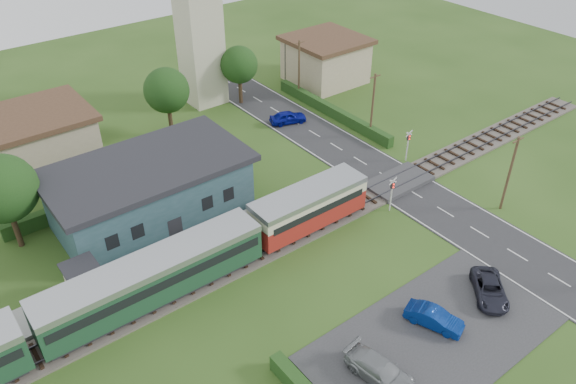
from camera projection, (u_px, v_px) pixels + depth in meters
ground at (330, 237)px, 45.10m from camera, size 120.00×120.00×0.00m
railway_track at (314, 224)px, 46.34m from camera, size 76.00×3.20×0.49m
road at (414, 193)px, 50.09m from camera, size 6.00×70.00×0.05m
car_park at (433, 338)px, 36.48m from camera, size 17.00×9.00×0.08m
crossing_deck at (398, 182)px, 51.28m from camera, size 6.20×3.40×0.45m
platform at (188, 250)px, 43.36m from camera, size 30.00×3.00×0.45m
equipment_hut at (83, 280)px, 38.49m from camera, size 2.30×2.30×2.55m
station_building at (150, 191)px, 45.75m from camera, size 16.00×9.00×5.30m
train at (109, 298)px, 36.45m from camera, size 43.20×2.90×3.40m
church_tower at (198, 13)px, 60.10m from camera, size 6.00×6.00×17.60m
house_west at (34, 141)px, 52.34m from camera, size 10.80×8.80×5.50m
house_east at (326, 59)px, 69.21m from camera, size 8.80×8.80×5.50m
hedge_roadside at (332, 111)px, 62.32m from camera, size 0.80×18.00×1.20m
hedge_station at (131, 187)px, 49.85m from camera, size 22.00×0.80×1.30m
tree_a at (2, 189)px, 41.18m from camera, size 5.20×5.20×8.00m
tree_b at (167, 91)px, 56.28m from camera, size 4.60×4.60×7.34m
tree_c at (239, 65)px, 62.80m from camera, size 4.20×4.20×6.78m
utility_pole_b at (510, 173)px, 46.23m from camera, size 1.40×0.22×7.00m
utility_pole_c at (373, 105)px, 56.68m from camera, size 1.40×0.22×7.00m
utility_pole_d at (299, 69)px, 64.53m from camera, size 1.40×0.22×7.00m
crossing_signal_near at (392, 190)px, 46.82m from camera, size 0.84×0.28×3.28m
crossing_signal_far at (408, 141)px, 53.56m from camera, size 0.84×0.28×3.28m
streetlamp_east at (285, 57)px, 69.03m from camera, size 0.30×0.30×5.15m
car_on_road at (288, 117)px, 60.84m from camera, size 4.28×2.77×1.35m
car_park_blue at (434, 318)px, 36.99m from camera, size 2.64×4.10×1.28m
car_park_silver at (380, 371)px, 33.48m from camera, size 2.61×4.91×1.36m
car_park_dark at (490, 289)px, 39.23m from camera, size 4.44×4.62×1.22m
pedestrian_near at (256, 214)px, 45.34m from camera, size 0.77×0.62×1.84m
pedestrian_far at (104, 276)px, 39.47m from camera, size 0.75×0.89×1.62m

